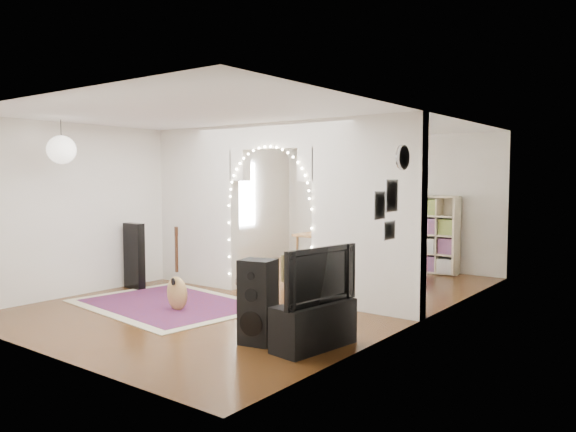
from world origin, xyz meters
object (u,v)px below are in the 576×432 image
Objects in this scene: dining_table at (328,238)px; dining_chair_right at (400,268)px; acoustic_guitar at (177,280)px; dining_chair_left at (305,270)px; media_console at (314,325)px; bookcase at (421,234)px; floor_speaker at (258,302)px.

dining_table is 2.27× the size of dining_chair_right.
dining_chair_left is (0.41, 2.52, -0.16)m from acoustic_guitar.
media_console is at bearing -48.49° from dining_chair_left.
acoustic_guitar is at bearing -115.65° from bookcase.
dining_chair_left is at bearing 135.23° from media_console.
media_console is at bearing 12.54° from acoustic_guitar.
dining_chair_right is (-0.96, 4.08, -0.00)m from media_console.
acoustic_guitar reaches higher than dining_chair_left.
bookcase is (-0.53, 5.59, 0.28)m from floor_speaker.
acoustic_guitar is 2.52m from media_console.
floor_speaker is at bearing -64.33° from dining_table.
bookcase is at bearing 43.66° from dining_table.
floor_speaker is 1.55× the size of dining_chair_left.
acoustic_guitar is 1.63× the size of dining_chair_left.
dining_table is at bearing 129.43° from media_console.
dining_table is at bearing 108.45° from acoustic_guitar.
dining_table is (-1.90, 4.38, 0.21)m from floor_speaker.
dining_chair_left is 1.72m from dining_chair_right.
acoustic_guitar is 0.81× the size of dining_table.
dining_chair_left is 1.13× the size of dining_chair_right.
dining_table is at bearing 111.25° from dining_chair_left.
dining_table is (-1.37, -1.22, -0.07)m from bookcase.
dining_chair_right is at bearing 53.58° from dining_chair_left.
acoustic_guitar is at bearing -136.43° from dining_chair_right.
dining_chair_left reaches higher than dining_chair_right.
dining_table is at bearing 153.82° from dining_chair_right.
floor_speaker is at bearing -109.56° from dining_chair_right.
media_console is 5.48m from bookcase.
media_console is (0.59, 0.25, -0.22)m from floor_speaker.
bookcase is 2.77× the size of dining_chair_right.
dining_table is 1.60m from dining_chair_right.
floor_speaker is at bearing -95.02° from bookcase.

